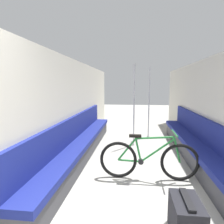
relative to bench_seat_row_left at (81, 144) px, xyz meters
The scene contains 8 objects.
wall_left 0.80m from the bench_seat_row_left, 164.17° to the right, with size 0.10×9.21×2.12m, color beige.
wall_right 2.75m from the bench_seat_row_left, ahead, with size 0.10×9.21×2.12m, color beige.
bench_seat_row_left is the anchor object (origin of this frame).
bench_seat_row_right 2.41m from the bench_seat_row_left, ahead, with size 0.42×4.97×0.91m.
bicycle 1.62m from the bench_seat_row_left, 31.30° to the right, with size 1.64×0.46×0.81m.
grab_pole_near 1.71m from the bench_seat_row_left, 43.22° to the left, with size 0.08×0.08×2.10m.
grab_pole_far 2.63m from the bench_seat_row_left, 51.52° to the left, with size 0.08×0.08×2.10m.
luggage_bag 2.71m from the bench_seat_row_left, 51.45° to the right, with size 0.29×0.48×0.44m.
Camera 1 is at (-0.06, -1.00, 1.57)m, focal length 32.00 mm.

